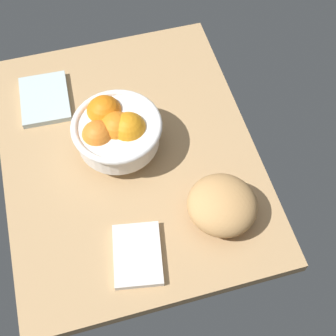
# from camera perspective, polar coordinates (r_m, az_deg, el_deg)

# --- Properties ---
(ground_plane) EXTENTS (0.74, 0.58, 0.03)m
(ground_plane) POSITION_cam_1_polar(r_m,az_deg,el_deg) (1.14, -4.66, 1.56)
(ground_plane) COLOR tan
(fruit_bowl) EXTENTS (0.20, 0.20, 0.12)m
(fruit_bowl) POSITION_cam_1_polar(r_m,az_deg,el_deg) (1.08, -6.23, 4.50)
(fruit_bowl) COLOR white
(fruit_bowl) RESTS_ON ground
(bread_loaf) EXTENTS (0.21, 0.21, 0.09)m
(bread_loaf) POSITION_cam_1_polar(r_m,az_deg,el_deg) (1.01, 6.48, -4.39)
(bread_loaf) COLOR tan
(bread_loaf) RESTS_ON ground
(napkin_folded) EXTENTS (0.15, 0.12, 0.02)m
(napkin_folded) POSITION_cam_1_polar(r_m,az_deg,el_deg) (1.00, -3.66, -10.25)
(napkin_folded) COLOR silver
(napkin_folded) RESTS_ON ground
(napkin_spare) EXTENTS (0.16, 0.12, 0.02)m
(napkin_spare) POSITION_cam_1_polar(r_m,az_deg,el_deg) (1.24, -14.46, 7.97)
(napkin_spare) COLOR #B2C3C3
(napkin_spare) RESTS_ON ground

